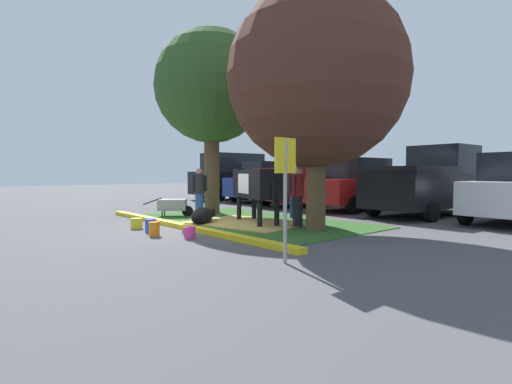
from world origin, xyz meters
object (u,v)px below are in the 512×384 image
object	(u,v)px
bucket_blue	(150,225)
bucket_pink	(190,232)
suv_black	(233,176)
person_visitor_far	(298,195)
pickup_truck_black	(431,183)
calf_lying	(203,216)
shade_tree_right	(317,78)
sedan_blue	(269,182)
person_handler	(294,192)
shade_tree_left	(211,87)
bucket_yellow	(137,223)
pickup_truck_maroon	(311,180)
bucket_orange	(154,229)
parking_sign	(285,175)
sedan_red	(358,185)
person_visitor_near	(199,192)
cow_holstein	(255,184)
wheelbarrow	(173,205)

from	to	relation	value
bucket_blue	bucket_pink	xyz separation A→B (m)	(1.44, 0.25, -0.03)
suv_black	bucket_pink	bearing A→B (deg)	-41.20
person_visitor_far	suv_black	xyz separation A→B (m)	(-10.04, 5.40, 0.40)
suv_black	pickup_truck_black	world-z (taller)	suv_black
calf_lying	shade_tree_right	bearing A→B (deg)	26.76
bucket_pink	sedan_blue	bearing A→B (deg)	128.63
person_handler	pickup_truck_black	bearing A→B (deg)	62.04
person_handler	person_visitor_far	distance (m)	2.01
shade_tree_left	bucket_yellow	xyz separation A→B (m)	(1.94, -3.67, -4.35)
bucket_blue	pickup_truck_maroon	xyz separation A→B (m)	(-2.76, 9.02, 0.94)
bucket_orange	pickup_truck_black	bearing A→B (deg)	77.54
bucket_yellow	suv_black	xyz separation A→B (m)	(-7.42, 8.73, 1.13)
parking_sign	suv_black	xyz separation A→B (m)	(-12.70, 8.51, -0.15)
bucket_yellow	pickup_truck_black	bearing A→B (deg)	69.10
suv_black	pickup_truck_maroon	xyz separation A→B (m)	(5.48, 0.30, -0.16)
sedan_blue	parking_sign	bearing A→B (deg)	-41.17
person_visitor_far	sedan_red	xyz separation A→B (m)	(-1.83, 5.34, 0.12)
bucket_orange	pickup_truck_maroon	size ratio (longest dim) A/B	0.06
shade_tree_right	person_visitor_far	distance (m)	2.99
bucket_yellow	person_handler	bearing A→B (deg)	76.30
person_visitor_far	bucket_pink	distance (m)	3.18
person_visitor_near	bucket_yellow	world-z (taller)	person_visitor_near
person_handler	pickup_truck_black	xyz separation A→B (m)	(2.32, 4.36, 0.26)
bucket_orange	person_visitor_far	bearing A→B (deg)	71.27
shade_tree_right	person_handler	distance (m)	3.92
pickup_truck_maroon	bucket_blue	bearing A→B (deg)	-73.00
person_visitor_far	pickup_truck_black	size ratio (longest dim) A/B	0.30
bucket_blue	bucket_orange	size ratio (longest dim) A/B	0.99
sedan_red	shade_tree_right	bearing A→B (deg)	-65.01
shade_tree_left	person_visitor_near	world-z (taller)	shade_tree_left
calf_lying	bucket_blue	distance (m)	1.81
person_handler	sedan_red	size ratio (longest dim) A/B	0.36
shade_tree_left	cow_holstein	world-z (taller)	shade_tree_left
calf_lying	suv_black	bearing A→B (deg)	138.38
sedan_blue	pickup_truck_black	world-z (taller)	pickup_truck_black
calf_lying	pickup_truck_maroon	world-z (taller)	pickup_truck_maroon
wheelbarrow	bucket_pink	world-z (taller)	wheelbarrow
person_visitor_near	parking_sign	bearing A→B (deg)	-20.27
shade_tree_right	suv_black	distance (m)	12.32
sedan_red	person_visitor_far	bearing A→B (deg)	-71.06
parking_sign	pickup_truck_black	xyz separation A→B (m)	(-1.81, 8.85, -0.30)
shade_tree_left	bucket_blue	size ratio (longest dim) A/B	20.00
shade_tree_left	person_visitor_near	xyz separation A→B (m)	(0.95, -1.13, -3.64)
parking_sign	sedan_blue	xyz separation A→B (m)	(-9.94, 8.69, -0.43)
calf_lying	pickup_truck_black	world-z (taller)	pickup_truck_black
sedan_blue	sedan_red	world-z (taller)	same
shade_tree_right	calf_lying	world-z (taller)	shade_tree_right
person_visitor_near	wheelbarrow	distance (m)	1.08
bucket_yellow	sedan_blue	size ratio (longest dim) A/B	0.07
bucket_yellow	wheelbarrow	bearing A→B (deg)	131.75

